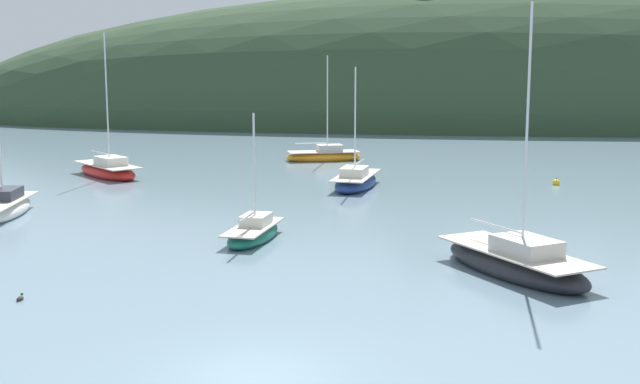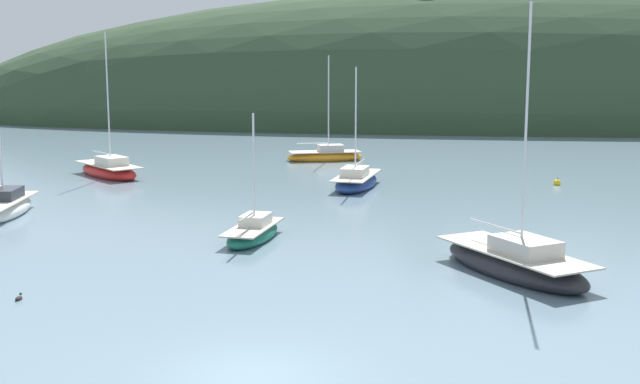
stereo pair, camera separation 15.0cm
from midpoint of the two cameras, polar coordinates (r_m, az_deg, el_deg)
name	(u,v)px [view 2 (the right image)]	position (r m, az deg, el deg)	size (l,w,h in m)	color
ground_plane	(252,376)	(20.63, -4.48, -12.45)	(400.00, 400.00, 0.00)	slate
far_shoreline_hill	(580,121)	(99.75, 17.40, 4.63)	(150.00, 36.00, 34.36)	#2D422B
sailboat_black_sloop	(253,232)	(34.96, -4.47, -2.78)	(2.32, 4.91, 5.45)	#196B56
sailboat_yellow_far	(109,170)	(54.53, -14.17, 1.46)	(6.01, 6.20, 9.23)	red
sailboat_cream_ketch	(356,181)	(48.45, 2.58, 0.75)	(3.10, 6.40, 7.18)	navy
sailboat_red_portside	(325,156)	(60.74, 0.44, 2.50)	(5.87, 3.29, 7.78)	orange
sailboat_grey_yawl	(515,263)	(30.22, 13.34, -4.73)	(5.67, 7.21, 9.65)	#232328
sailboat_orange_cutter	(2,208)	(42.77, -20.86, -1.02)	(2.75, 6.35, 7.67)	white
mooring_buoy_inner	(557,183)	(51.33, 15.99, 0.59)	(0.44, 0.44, 0.54)	yellow
duck_trailing	(19,298)	(28.15, -19.76, -6.86)	(0.18, 0.42, 0.24)	#2D2823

